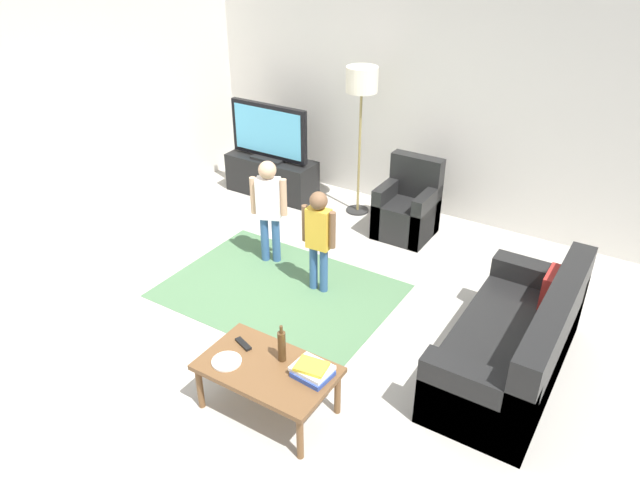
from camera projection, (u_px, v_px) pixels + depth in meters
name	position (u px, v px, depth m)	size (l,w,h in m)	color
ground	(285.00, 331.00, 5.38)	(7.80, 7.80, 0.00)	#B2ADA3
wall_back	(430.00, 101.00, 6.93)	(6.00, 0.12, 2.70)	silver
wall_left	(40.00, 128.00, 6.11)	(0.12, 6.00, 2.70)	silver
area_rug	(279.00, 291.00, 5.93)	(2.20, 1.60, 0.01)	#4C724C
tv_stand	(272.00, 177.00, 7.79)	(1.20, 0.44, 0.50)	black
tv	(269.00, 133.00, 7.48)	(1.10, 0.28, 0.71)	black
couch	(519.00, 347.00, 4.74)	(0.80, 1.80, 0.86)	black
armchair	(408.00, 210.00, 6.83)	(0.60, 0.60, 0.90)	black
floor_lamp	(362.00, 88.00, 6.71)	(0.36, 0.36, 1.78)	#262626
child_near_tv	(269.00, 203.00, 6.11)	(0.36, 0.22, 1.14)	#33598C
child_center	(319.00, 233.00, 5.65)	(0.36, 0.17, 1.06)	#33598C
coffee_table	(267.00, 372.00, 4.37)	(1.00, 0.60, 0.42)	brown
book_stack	(312.00, 370.00, 4.24)	(0.29, 0.25, 0.10)	#334CA5
bottle	(282.00, 346.00, 4.34)	(0.06, 0.06, 0.31)	#4C3319
tv_remote	(243.00, 344.00, 4.55)	(0.17, 0.05, 0.02)	black
plate	(227.00, 361.00, 4.38)	(0.22, 0.22, 0.02)	white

